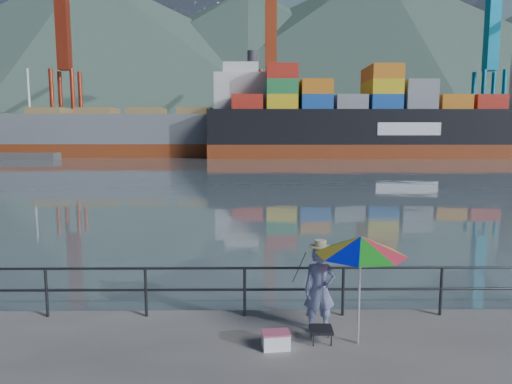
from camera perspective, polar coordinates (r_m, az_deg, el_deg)
harbor_water at (r=137.26m, az=-1.10°, el=5.71°), size 500.00×280.00×0.00m
far_dock at (r=100.66m, az=4.45°, el=5.13°), size 200.00×40.00×0.40m
guardrail at (r=9.52m, az=-7.60°, el=-12.20°), size 22.00×0.06×1.03m
mountains at (r=220.55m, az=9.57°, el=15.46°), size 600.00×332.80×80.00m
port_cranes at (r=96.76m, az=17.93°, el=14.22°), size 116.00×28.00×38.40m
container_stacks at (r=107.08m, az=17.82°, el=6.60°), size 58.00×8.40×7.80m
fisherman at (r=8.73m, az=7.95°, el=-12.05°), size 0.60×0.40×1.61m
beach_umbrella at (r=8.10m, az=12.96°, el=-6.54°), size 1.95×1.95×1.94m
folding_stool at (r=8.57m, az=8.13°, el=-17.24°), size 0.41×0.41×0.26m
cooler_bag at (r=8.29m, az=2.50°, el=-18.10°), size 0.49×0.36×0.27m
fishing_rod at (r=9.96m, az=5.30°, el=-14.46°), size 0.11×1.56×1.10m
bulk_carrier at (r=82.83m, az=-11.69°, el=7.43°), size 50.04×8.66×14.50m
container_ship at (r=81.98m, az=18.51°, el=8.36°), size 63.82×10.64×18.10m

